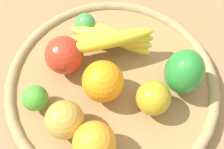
# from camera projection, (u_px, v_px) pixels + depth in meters

# --- Properties ---
(ground_plane) EXTENTS (2.40, 2.40, 0.00)m
(ground_plane) POSITION_uv_depth(u_px,v_px,m) (112.00, 87.00, 0.60)
(ground_plane) COLOR olive
(ground_plane) RESTS_ON ground
(basket) EXTENTS (0.46, 0.46, 0.03)m
(basket) POSITION_uv_depth(u_px,v_px,m) (112.00, 83.00, 0.59)
(basket) COLOR #9A7747
(basket) RESTS_ON ground_plane
(orange_1) EXTENTS (0.11, 0.11, 0.08)m
(orange_1) POSITION_uv_depth(u_px,v_px,m) (103.00, 81.00, 0.52)
(orange_1) COLOR orange
(orange_1) RESTS_ON basket
(apple_1) EXTENTS (0.10, 0.10, 0.08)m
(apple_1) POSITION_uv_depth(u_px,v_px,m) (64.00, 55.00, 0.55)
(apple_1) COLOR red
(apple_1) RESTS_ON basket
(lime_1) EXTENTS (0.06, 0.06, 0.05)m
(lime_1) POSITION_uv_depth(u_px,v_px,m) (35.00, 98.00, 0.52)
(lime_1) COLOR green
(lime_1) RESTS_ON basket
(apple_2) EXTENTS (0.09, 0.09, 0.07)m
(apple_2) POSITION_uv_depth(u_px,v_px,m) (153.00, 98.00, 0.51)
(apple_2) COLOR gold
(apple_2) RESTS_ON basket
(banana_bunch) EXTENTS (0.19, 0.17, 0.07)m
(banana_bunch) POSITION_uv_depth(u_px,v_px,m) (111.00, 38.00, 0.58)
(banana_bunch) COLOR yellow
(banana_bunch) RESTS_ON basket
(orange_0) EXTENTS (0.11, 0.11, 0.08)m
(orange_0) POSITION_uv_depth(u_px,v_px,m) (94.00, 143.00, 0.47)
(orange_0) COLOR orange
(orange_0) RESTS_ON basket
(apple_0) EXTENTS (0.10, 0.10, 0.07)m
(apple_0) POSITION_uv_depth(u_px,v_px,m) (65.00, 120.00, 0.49)
(apple_0) COLOR gold
(apple_0) RESTS_ON basket
(bell_pepper) EXTENTS (0.10, 0.11, 0.10)m
(bell_pepper) POSITION_uv_depth(u_px,v_px,m) (184.00, 72.00, 0.53)
(bell_pepper) COLOR #268731
(bell_pepper) RESTS_ON basket
(lime_0) EXTENTS (0.07, 0.07, 0.05)m
(lime_0) POSITION_uv_depth(u_px,v_px,m) (85.00, 24.00, 0.61)
(lime_0) COLOR #3D9141
(lime_0) RESTS_ON basket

